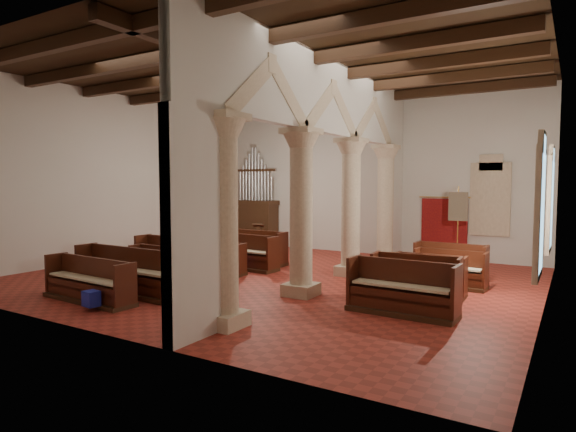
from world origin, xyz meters
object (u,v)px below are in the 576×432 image
(nave_pew_0, at_px, (89,287))
(processional_banner, at_px, (457,242))
(aisle_pew_0, at_px, (402,296))
(lectern, at_px, (259,239))
(pipe_organ, at_px, (254,215))

(nave_pew_0, bearing_deg, processional_banner, 58.35)
(aisle_pew_0, bearing_deg, lectern, 143.38)
(pipe_organ, relative_size, aisle_pew_0, 1.89)
(aisle_pew_0, bearing_deg, nave_pew_0, -155.73)
(aisle_pew_0, bearing_deg, pipe_organ, 142.65)
(nave_pew_0, bearing_deg, pipe_organ, 106.07)
(processional_banner, height_order, nave_pew_0, processional_banner)
(lectern, height_order, aisle_pew_0, aisle_pew_0)
(pipe_organ, height_order, lectern, pipe_organ)
(processional_banner, bearing_deg, lectern, 172.51)
(nave_pew_0, bearing_deg, aisle_pew_0, 25.16)
(pipe_organ, bearing_deg, lectern, -45.93)
(lectern, bearing_deg, pipe_organ, 114.12)
(pipe_organ, xyz_separation_m, nave_pew_0, (2.33, -10.06, -1.04))
(lectern, bearing_deg, processional_banner, -19.79)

